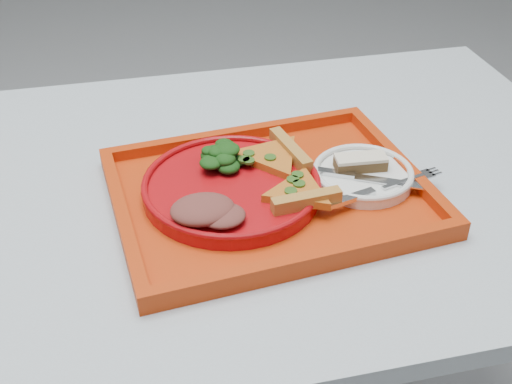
# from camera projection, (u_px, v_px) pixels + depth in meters

# --- Properties ---
(table) EXTENTS (1.60, 0.80, 0.75)m
(table) POSITION_uv_depth(u_px,v_px,m) (115.00, 233.00, 1.01)
(table) COLOR #A7B1BB
(table) RESTS_ON ground
(tray_main) EXTENTS (0.48, 0.39, 0.01)m
(tray_main) POSITION_uv_depth(u_px,v_px,m) (269.00, 196.00, 0.95)
(tray_main) COLOR #B62F09
(tray_main) RESTS_ON table
(dinner_plate) EXTENTS (0.26, 0.26, 0.02)m
(dinner_plate) POSITION_uv_depth(u_px,v_px,m) (232.00, 189.00, 0.94)
(dinner_plate) COLOR #A50B0F
(dinner_plate) RESTS_ON tray_main
(side_plate) EXTENTS (0.15, 0.15, 0.01)m
(side_plate) POSITION_uv_depth(u_px,v_px,m) (363.00, 177.00, 0.97)
(side_plate) COLOR white
(side_plate) RESTS_ON tray_main
(pizza_slice_a) EXTENTS (0.11, 0.12, 0.02)m
(pizza_slice_a) POSITION_uv_depth(u_px,v_px,m) (299.00, 189.00, 0.91)
(pizza_slice_a) COLOR gold
(pizza_slice_a) RESTS_ON dinner_plate
(pizza_slice_b) EXTENTS (0.15, 0.14, 0.02)m
(pizza_slice_b) POSITION_uv_depth(u_px,v_px,m) (271.00, 154.00, 0.98)
(pizza_slice_b) COLOR gold
(pizza_slice_b) RESTS_ON dinner_plate
(salad_heap) EXTENTS (0.09, 0.08, 0.04)m
(salad_heap) POSITION_uv_depth(u_px,v_px,m) (215.00, 150.00, 0.97)
(salad_heap) COLOR black
(salad_heap) RESTS_ON dinner_plate
(meat_portion) EXTENTS (0.09, 0.07, 0.03)m
(meat_portion) POSITION_uv_depth(u_px,v_px,m) (203.00, 209.00, 0.86)
(meat_portion) COLOR brown
(meat_portion) RESTS_ON dinner_plate
(dessert_bar) EXTENTS (0.08, 0.04, 0.02)m
(dessert_bar) POSITION_uv_depth(u_px,v_px,m) (361.00, 162.00, 0.97)
(dessert_bar) COLOR #462F17
(dessert_bar) RESTS_ON side_plate
(knife) EXTENTS (0.17, 0.10, 0.01)m
(knife) POSITION_uv_depth(u_px,v_px,m) (365.00, 177.00, 0.95)
(knife) COLOR silver
(knife) RESTS_ON side_plate
(fork) EXTENTS (0.18, 0.07, 0.01)m
(fork) POSITION_uv_depth(u_px,v_px,m) (382.00, 188.00, 0.93)
(fork) COLOR silver
(fork) RESTS_ON side_plate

